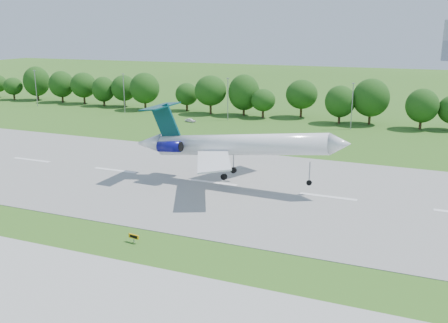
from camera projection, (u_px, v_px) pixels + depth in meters
ground at (135, 237)px, 64.01m from camera, size 600.00×600.00×0.00m
runway at (213, 183)px, 86.35m from camera, size 400.00×45.00×0.08m
taxiway at (34, 307)px, 47.92m from camera, size 400.00×23.00×0.08m
tree_line at (304, 98)px, 144.63m from camera, size 288.40×8.40×10.40m
light_poles at (287, 102)px, 136.57m from camera, size 175.90×0.25×12.19m
airliner at (229, 144)px, 83.35m from camera, size 37.87×27.56×11.88m
taxi_sign_centre at (134, 237)px, 62.12m from camera, size 1.58×0.41×1.11m
service_vehicle_a at (162, 113)px, 153.63m from camera, size 4.31×2.72×1.34m
service_vehicle_b at (190, 120)px, 141.64m from camera, size 3.37×1.77×1.09m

